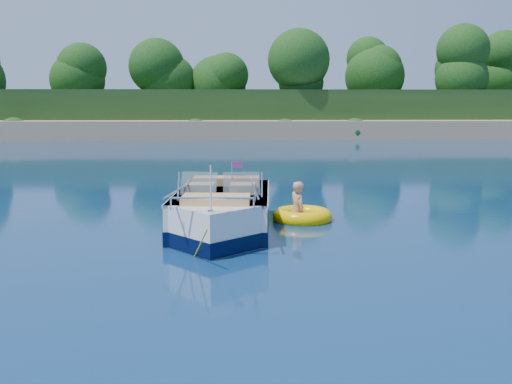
{
  "coord_description": "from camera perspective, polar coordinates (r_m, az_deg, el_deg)",
  "views": [
    {
      "loc": [
        -2.88,
        -10.07,
        2.78
      ],
      "look_at": [
        -2.39,
        2.46,
        0.85
      ],
      "focal_mm": 40.0,
      "sensor_mm": 36.0,
      "label": 1
    }
  ],
  "objects": [
    {
      "name": "treeline",
      "position": [
        51.24,
        1.06,
        11.85
      ],
      "size": [
        150.0,
        7.12,
        8.19
      ],
      "color": "black",
      "rests_on": "ground"
    },
    {
      "name": "motorboat",
      "position": [
        12.62,
        -3.45,
        -2.26
      ],
      "size": [
        2.31,
        5.8,
        1.93
      ],
      "rotation": [
        0.0,
        0.0,
        -0.06
      ],
      "color": "white",
      "rests_on": "ground"
    },
    {
      "name": "shoreline",
      "position": [
        73.92,
        0.01,
        7.36
      ],
      "size": [
        170.0,
        59.0,
        6.0
      ],
      "color": "tan",
      "rests_on": "ground"
    },
    {
      "name": "boy",
      "position": [
        13.82,
        4.06,
        -2.88
      ],
      "size": [
        0.65,
        0.86,
        1.54
      ],
      "primitive_type": "imported",
      "rotation": [
        0.0,
        -0.17,
        2.01
      ],
      "color": "tan",
      "rests_on": "ground"
    },
    {
      "name": "tow_tube",
      "position": [
        13.86,
        4.66,
        -2.43
      ],
      "size": [
        1.57,
        1.57,
        0.38
      ],
      "rotation": [
        0.0,
        0.0,
        -0.09
      ],
      "color": "#FFCA00",
      "rests_on": "ground"
    },
    {
      "name": "ground",
      "position": [
        10.84,
        13.33,
        -6.36
      ],
      "size": [
        160.0,
        160.0,
        0.0
      ],
      "primitive_type": "plane",
      "color": "#0A234B",
      "rests_on": "ground"
    }
  ]
}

